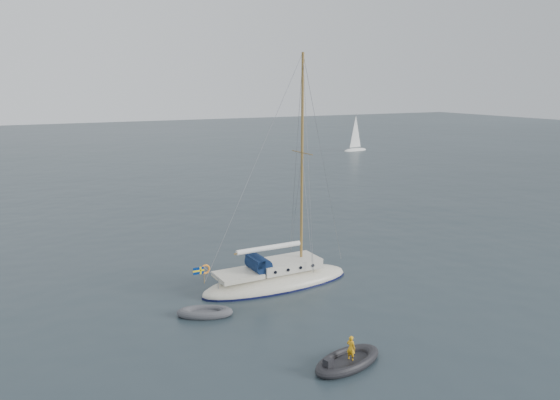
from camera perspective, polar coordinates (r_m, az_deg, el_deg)
name	(u,v)px	position (r m, az deg, el deg)	size (l,w,h in m)	color
ground	(311,284)	(33.71, 3.23, -8.74)	(300.00, 300.00, 0.00)	black
sailboat	(277,268)	(33.07, -0.33, -7.14)	(10.08, 3.02, 14.36)	#ECE4CC
dinghy	(205,312)	(29.54, -7.87, -11.56)	(2.96, 1.33, 0.42)	#45464A
rib	(347,360)	(24.84, 7.05, -16.30)	(3.68, 1.67, 1.31)	black
distant_yacht_b	(356,134)	(99.66, 7.90, 6.84)	(5.30, 2.83, 7.02)	white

